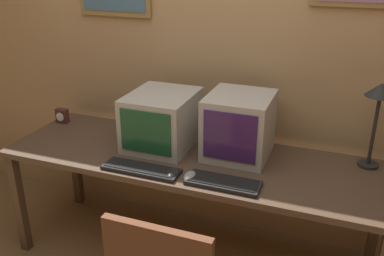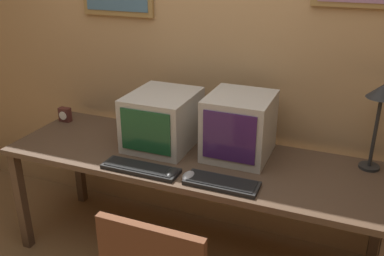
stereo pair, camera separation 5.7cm
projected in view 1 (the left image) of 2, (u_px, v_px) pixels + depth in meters
name	position (u px, v px, depth m)	size (l,w,h in m)	color
wall_back	(219.00, 46.00, 2.72)	(8.00, 0.08, 2.60)	tan
desk	(192.00, 167.00, 2.56)	(2.26, 0.72, 0.74)	#4C3828
monitor_left	(162.00, 120.00, 2.63)	(0.38, 0.46, 0.33)	#B7B2A8
monitor_right	(239.00, 125.00, 2.50)	(0.37, 0.40, 0.37)	#B7B2A8
keyboard_main	(141.00, 169.00, 2.37)	(0.44, 0.14, 0.03)	black
keyboard_side	(223.00, 183.00, 2.23)	(0.39, 0.15, 0.03)	black
mouse_near_keyboard	(190.00, 176.00, 2.28)	(0.06, 0.10, 0.04)	gray
mouse_far_corner	(173.00, 173.00, 2.31)	(0.07, 0.12, 0.04)	black
desk_clock	(62.00, 116.00, 3.01)	(0.08, 0.05, 0.10)	#4C231E
desk_lamp	(379.00, 100.00, 2.27)	(0.16, 0.16, 0.49)	black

